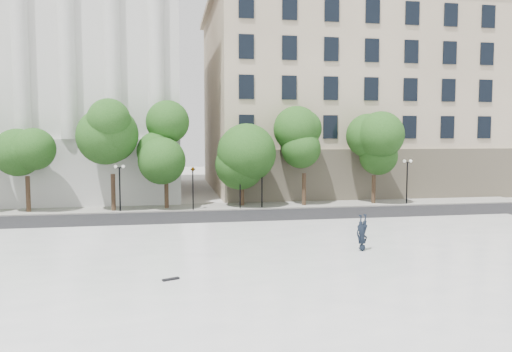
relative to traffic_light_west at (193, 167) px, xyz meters
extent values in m
plane|color=#BBB7B0|center=(1.09, -22.30, -3.72)|extent=(160.00, 160.00, 0.00)
cube|color=white|center=(1.09, -19.30, -3.50)|extent=(44.00, 22.00, 0.45)
cube|color=black|center=(1.09, -4.30, -3.71)|extent=(60.00, 8.00, 0.02)
cube|color=#9A978E|center=(1.09, 1.70, -3.66)|extent=(60.00, 4.00, 0.12)
cube|color=silver|center=(-15.91, 16.70, 8.78)|extent=(30.00, 26.00, 25.00)
cube|color=beige|center=(21.09, 16.70, 6.78)|extent=(36.00, 26.00, 21.00)
cube|color=#A94636|center=(21.09, 16.70, 18.58)|extent=(34.00, 24.00, 1.40)
cylinder|color=black|center=(0.00, 0.00, -1.97)|extent=(0.10, 0.10, 3.50)
imported|color=black|center=(0.00, 0.00, 0.14)|extent=(0.79, 1.84, 0.72)
cylinder|color=black|center=(3.97, 0.00, -1.97)|extent=(0.10, 0.10, 3.50)
imported|color=black|center=(3.97, 0.00, 0.09)|extent=(0.88, 1.57, 0.63)
imported|color=black|center=(7.77, -17.74, -3.02)|extent=(1.25, 2.00, 0.51)
cube|color=black|center=(-1.93, -21.30, -3.24)|extent=(0.73, 0.45, 0.07)
cylinder|color=#382619|center=(-13.25, 1.17, -2.21)|extent=(0.36, 0.36, 3.04)
sphere|color=#194513|center=(-13.25, 1.17, 1.92)|extent=(3.54, 3.54, 3.54)
cylinder|color=#382619|center=(-6.50, 0.62, -2.14)|extent=(0.36, 0.36, 3.16)
sphere|color=#194513|center=(-6.50, 0.62, 2.14)|extent=(4.07, 4.07, 4.07)
cylinder|color=#382619|center=(-2.19, 1.41, -2.24)|extent=(0.36, 0.36, 2.96)
sphere|color=#194513|center=(-2.19, 1.41, 1.77)|extent=(3.73, 3.73, 3.73)
cylinder|color=#382619|center=(4.41, 1.80, -2.46)|extent=(0.36, 0.36, 2.53)
sphere|color=#194513|center=(4.41, 1.80, 0.97)|extent=(4.29, 4.29, 4.29)
cylinder|color=#382619|center=(9.87, 1.09, -2.24)|extent=(0.36, 0.36, 2.96)
sphere|color=#194513|center=(9.87, 1.09, 1.78)|extent=(3.53, 3.53, 3.53)
cylinder|color=#382619|center=(16.51, 1.26, -2.39)|extent=(0.36, 0.36, 2.67)
sphere|color=#194513|center=(16.51, 1.26, 1.24)|extent=(3.97, 3.97, 3.97)
cylinder|color=black|center=(-5.94, 0.30, -1.88)|extent=(0.12, 0.12, 3.69)
cube|color=black|center=(-5.94, 0.30, -0.03)|extent=(0.60, 0.06, 0.06)
sphere|color=white|center=(-6.24, 0.30, 0.07)|extent=(0.28, 0.28, 0.28)
sphere|color=white|center=(-5.64, 0.30, 0.07)|extent=(0.28, 0.28, 0.28)
cylinder|color=black|center=(5.91, 0.30, -1.57)|extent=(0.12, 0.12, 4.31)
cube|color=black|center=(5.91, 0.30, 0.58)|extent=(0.60, 0.06, 0.06)
sphere|color=white|center=(5.61, 0.30, 0.68)|extent=(0.28, 0.28, 0.28)
sphere|color=white|center=(6.21, 0.30, 0.68)|extent=(0.28, 0.28, 0.28)
cylinder|color=black|center=(19.29, 0.30, -1.77)|extent=(0.12, 0.12, 3.90)
cube|color=black|center=(19.29, 0.30, 0.17)|extent=(0.60, 0.06, 0.06)
sphere|color=white|center=(18.99, 0.30, 0.27)|extent=(0.28, 0.28, 0.28)
sphere|color=white|center=(19.59, 0.30, 0.27)|extent=(0.28, 0.28, 0.28)
camera|label=1|loc=(-1.92, -41.60, 2.68)|focal=35.00mm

